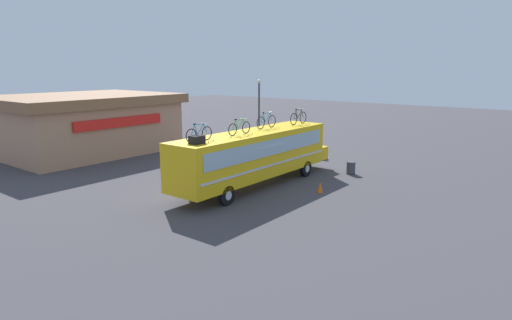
# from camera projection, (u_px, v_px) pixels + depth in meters

# --- Properties ---
(ground_plane) EXTENTS (120.00, 120.00, 0.00)m
(ground_plane) POSITION_uv_depth(u_px,v_px,m) (254.00, 186.00, 24.61)
(ground_plane) COLOR #423F44
(bus) EXTENTS (12.29, 2.48, 3.11)m
(bus) POSITION_uv_depth(u_px,v_px,m) (255.00, 154.00, 24.35)
(bus) COLOR yellow
(bus) RESTS_ON ground
(luggage_bag_1) EXTENTS (0.65, 0.50, 0.39)m
(luggage_bag_1) POSITION_uv_depth(u_px,v_px,m) (197.00, 140.00, 20.15)
(luggage_bag_1) COLOR black
(luggage_bag_1) RESTS_ON bus
(rooftop_bicycle_1) EXTENTS (1.72, 0.44, 0.90)m
(rooftop_bicycle_1) POSITION_uv_depth(u_px,v_px,m) (199.00, 134.00, 20.74)
(rooftop_bicycle_1) COLOR black
(rooftop_bicycle_1) RESTS_ON bus
(rooftop_bicycle_2) EXTENTS (1.75, 0.44, 0.87)m
(rooftop_bicycle_2) POSITION_uv_depth(u_px,v_px,m) (239.00, 128.00, 22.85)
(rooftop_bicycle_2) COLOR black
(rooftop_bicycle_2) RESTS_ON bus
(rooftop_bicycle_3) EXTENTS (1.82, 0.44, 0.96)m
(rooftop_bicycle_3) POSITION_uv_depth(u_px,v_px,m) (266.00, 121.00, 25.29)
(rooftop_bicycle_3) COLOR black
(rooftop_bicycle_3) RESTS_ON bus
(rooftop_bicycle_4) EXTENTS (1.81, 0.44, 0.98)m
(rooftop_bicycle_4) POSITION_uv_depth(u_px,v_px,m) (298.00, 118.00, 27.11)
(rooftop_bicycle_4) COLOR black
(rooftop_bicycle_4) RESTS_ON bus
(roadside_building) EXTENTS (12.99, 10.27, 4.50)m
(roadside_building) POSITION_uv_depth(u_px,v_px,m) (84.00, 123.00, 34.30)
(roadside_building) COLOR tan
(roadside_building) RESTS_ON ground
(trash_bin) EXTENTS (0.54, 0.54, 0.79)m
(trash_bin) POSITION_uv_depth(u_px,v_px,m) (351.00, 168.00, 27.38)
(trash_bin) COLOR #3F3F47
(trash_bin) RESTS_ON ground
(traffic_cone) EXTENTS (0.31, 0.31, 0.56)m
(traffic_cone) POSITION_uv_depth(u_px,v_px,m) (320.00, 187.00, 23.38)
(traffic_cone) COLOR orange
(traffic_cone) RESTS_ON ground
(street_lamp) EXTENTS (0.30, 0.30, 5.66)m
(street_lamp) POSITION_uv_depth(u_px,v_px,m) (259.00, 110.00, 34.75)
(street_lamp) COLOR #38383D
(street_lamp) RESTS_ON ground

